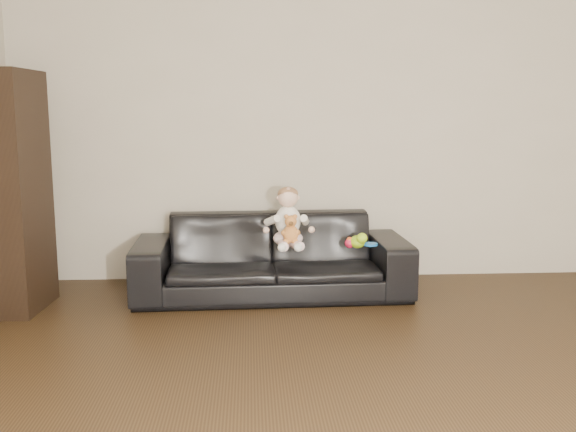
{
  "coord_description": "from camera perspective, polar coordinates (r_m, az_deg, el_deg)",
  "views": [
    {
      "loc": [
        -0.66,
        -2.36,
        1.35
      ],
      "look_at": [
        -0.39,
        2.15,
        0.6
      ],
      "focal_mm": 40.0,
      "sensor_mm": 36.0,
      "label": 1
    }
  ],
  "objects": [
    {
      "name": "wall_back",
      "position": [
        5.15,
        3.95,
        8.8
      ],
      "size": [
        5.0,
        0.0,
        5.0
      ],
      "primitive_type": "plane",
      "rotation": [
        1.57,
        0.0,
        0.0
      ],
      "color": "#B5AC98",
      "rests_on": "ground"
    },
    {
      "name": "sofa",
      "position": [
        4.73,
        -1.44,
        -3.56
      ],
      "size": [
        2.02,
        0.84,
        0.58
      ],
      "primitive_type": "imported",
      "rotation": [
        0.0,
        0.0,
        0.03
      ],
      "color": "black",
      "rests_on": "floor"
    },
    {
      "name": "cabinet",
      "position": [
        4.69,
        -23.63,
        1.95
      ],
      "size": [
        0.44,
        0.58,
        1.61
      ],
      "primitive_type": "cube",
      "rotation": [
        0.0,
        0.0,
        -0.07
      ],
      "color": "black",
      "rests_on": "floor"
    },
    {
      "name": "shelf_item",
      "position": [
        4.66,
        -23.69,
        6.38
      ],
      "size": [
        0.2,
        0.26,
        0.28
      ],
      "primitive_type": "cube",
      "rotation": [
        0.0,
        0.0,
        -0.07
      ],
      "color": "silver",
      "rests_on": "cabinet"
    },
    {
      "name": "baby",
      "position": [
        4.58,
        0.01,
        -0.4
      ],
      "size": [
        0.31,
        0.38,
        0.43
      ],
      "rotation": [
        0.0,
        0.0,
        0.18
      ],
      "color": "#F8D1D3",
      "rests_on": "sofa"
    },
    {
      "name": "teddy_bear",
      "position": [
        4.45,
        0.24,
        -1.19
      ],
      "size": [
        0.12,
        0.12,
        0.2
      ],
      "rotation": [
        0.0,
        0.0,
        0.17
      ],
      "color": "#C37737",
      "rests_on": "sofa"
    },
    {
      "name": "toy_green",
      "position": [
        4.57,
        6.18,
        -2.29
      ],
      "size": [
        0.15,
        0.16,
        0.09
      ],
      "primitive_type": "ellipsoid",
      "rotation": [
        0.0,
        0.0,
        -0.37
      ],
      "color": "#9ED519",
      "rests_on": "sofa"
    },
    {
      "name": "toy_rattle",
      "position": [
        4.57,
        5.49,
        -2.43
      ],
      "size": [
        0.09,
        0.09,
        0.07
      ],
      "primitive_type": "sphere",
      "rotation": [
        0.0,
        0.0,
        0.27
      ],
      "color": "red",
      "rests_on": "sofa"
    },
    {
      "name": "toy_blue_disc",
      "position": [
        4.69,
        7.33,
        -2.51
      ],
      "size": [
        0.12,
        0.12,
        0.02
      ],
      "primitive_type": "cylinder",
      "rotation": [
        0.0,
        0.0,
        -0.17
      ],
      "color": "blue",
      "rests_on": "sofa"
    }
  ]
}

